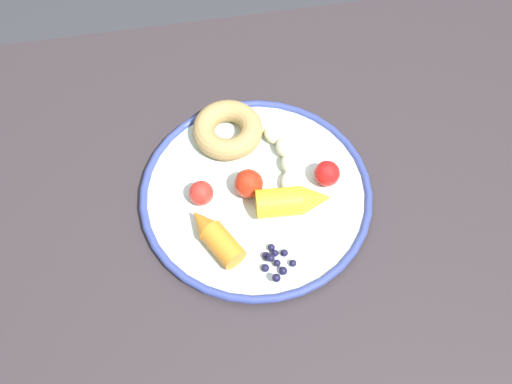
# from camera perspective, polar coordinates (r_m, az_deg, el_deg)

# --- Properties ---
(ground_plane) EXTENTS (6.00, 6.00, 0.00)m
(ground_plane) POSITION_cam_1_polar(r_m,az_deg,el_deg) (1.54, 2.48, -15.50)
(ground_plane) COLOR #33343A
(dining_table) EXTENTS (1.04, 0.86, 0.74)m
(dining_table) POSITION_cam_1_polar(r_m,az_deg,el_deg) (0.92, 3.99, -5.12)
(dining_table) COLOR #312A2E
(dining_table) RESTS_ON ground_plane
(plate) EXTENTS (0.35, 0.35, 0.02)m
(plate) POSITION_cam_1_polar(r_m,az_deg,el_deg) (0.85, 0.00, -0.10)
(plate) COLOR silver
(plate) RESTS_ON dining_table
(banana) EXTENTS (0.07, 0.15, 0.03)m
(banana) POSITION_cam_1_polar(r_m,az_deg,el_deg) (0.87, 2.38, 4.31)
(banana) COLOR #ECEBC2
(banana) RESTS_ON plate
(carrot_orange) EXTENTS (0.08, 0.11, 0.04)m
(carrot_orange) POSITION_cam_1_polar(r_m,az_deg,el_deg) (0.79, -4.24, -4.32)
(carrot_orange) COLOR orange
(carrot_orange) RESTS_ON plate
(carrot_yellow) EXTENTS (0.11, 0.05, 0.04)m
(carrot_yellow) POSITION_cam_1_polar(r_m,az_deg,el_deg) (0.81, 3.85, -0.90)
(carrot_yellow) COLOR yellow
(carrot_yellow) RESTS_ON plate
(donut) EXTENTS (0.13, 0.13, 0.03)m
(donut) POSITION_cam_1_polar(r_m,az_deg,el_deg) (0.89, -2.88, 6.28)
(donut) COLOR tan
(donut) RESTS_ON plate
(blueberry_pile) EXTENTS (0.05, 0.06, 0.02)m
(blueberry_pile) POSITION_cam_1_polar(r_m,az_deg,el_deg) (0.79, 2.01, -7.07)
(blueberry_pile) COLOR #191638
(blueberry_pile) RESTS_ON plate
(tomato_near) EXTENTS (0.04, 0.04, 0.04)m
(tomato_near) POSITION_cam_1_polar(r_m,az_deg,el_deg) (0.83, -5.55, -0.09)
(tomato_near) COLOR red
(tomato_near) RESTS_ON plate
(tomato_mid) EXTENTS (0.04, 0.04, 0.04)m
(tomato_mid) POSITION_cam_1_polar(r_m,az_deg,el_deg) (0.84, 7.16, 1.87)
(tomato_mid) COLOR red
(tomato_mid) RESTS_ON plate
(tomato_far) EXTENTS (0.04, 0.04, 0.04)m
(tomato_far) POSITION_cam_1_polar(r_m,az_deg,el_deg) (0.83, -0.75, 0.85)
(tomato_far) COLOR red
(tomato_far) RESTS_ON plate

